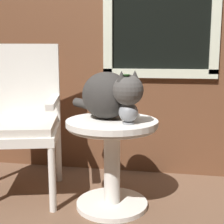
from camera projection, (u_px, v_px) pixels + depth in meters
name	position (u px, v px, depth m)	size (l,w,h in m)	color
ground_plane	(99.00, 215.00, 1.96)	(6.00, 6.00, 0.00)	brown
back_wall	(121.00, 11.00, 2.52)	(4.00, 0.07, 2.60)	brown
wicker_side_table	(112.00, 149.00, 2.02)	(0.57, 0.57, 0.57)	silver
wicker_chair	(18.00, 114.00, 2.22)	(0.68, 0.67, 1.04)	silver
cat	(109.00, 95.00, 1.99)	(0.54, 0.52, 0.31)	#33302D
pewter_vase_with_ivy	(128.00, 109.00, 1.86)	(0.11, 0.12, 0.29)	gray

